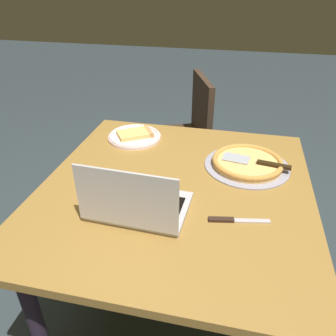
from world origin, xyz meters
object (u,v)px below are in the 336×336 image
table_knife (233,220)px  chair_near (182,133)px  laptop (136,204)px  pizza_tray (247,163)px  pizza_plate (135,136)px  dining_table (176,203)px

table_knife → chair_near: bearing=-71.5°
laptop → pizza_tray: size_ratio=0.96×
pizza_plate → dining_table: bearing=127.5°
pizza_plate → chair_near: size_ratio=0.30×
table_knife → chair_near: size_ratio=0.24×
dining_table → table_knife: 0.29m
pizza_tray → table_knife: pizza_tray is taller
dining_table → laptop: bearing=64.6°
table_knife → pizza_tray: bearing=-96.1°
table_knife → laptop: bearing=6.4°
pizza_tray → chair_near: bearing=-60.9°
dining_table → pizza_plate: pizza_plate is taller
dining_table → chair_near: bearing=-81.3°
dining_table → laptop: 0.25m
pizza_tray → chair_near: (0.41, -0.73, -0.24)m
table_knife → dining_table: bearing=-35.9°
laptop → table_knife: laptop is taller
dining_table → table_knife: table_knife is taller
laptop → pizza_plate: (0.18, -0.56, -0.03)m
laptop → chair_near: bearing=-87.5°
pizza_plate → table_knife: pizza_plate is taller
laptop → pizza_tray: laptop is taller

